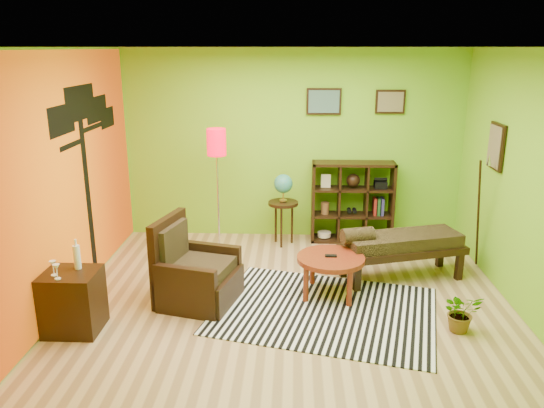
{
  "coord_description": "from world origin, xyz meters",
  "views": [
    {
      "loc": [
        0.03,
        -5.53,
        2.8
      ],
      "look_at": [
        -0.22,
        0.36,
        1.05
      ],
      "focal_mm": 35.0,
      "sensor_mm": 36.0,
      "label": 1
    }
  ],
  "objects_px": {
    "globe_table": "(283,192)",
    "potted_plant": "(461,316)",
    "floor_lamp": "(217,154)",
    "coffee_table": "(331,262)",
    "armchair": "(194,277)",
    "bench": "(399,244)",
    "cube_shelf": "(353,202)",
    "side_cabinet": "(73,301)"
  },
  "relations": [
    {
      "from": "armchair",
      "to": "side_cabinet",
      "type": "distance_m",
      "value": 1.31
    },
    {
      "from": "side_cabinet",
      "to": "globe_table",
      "type": "distance_m",
      "value": 3.34
    },
    {
      "from": "coffee_table",
      "to": "side_cabinet",
      "type": "xyz_separation_m",
      "value": [
        -2.67,
        -0.92,
        -0.09
      ]
    },
    {
      "from": "cube_shelf",
      "to": "bench",
      "type": "xyz_separation_m",
      "value": [
        0.43,
        -1.35,
        -0.14
      ]
    },
    {
      "from": "armchair",
      "to": "coffee_table",
      "type": "bearing_deg",
      "value": 7.98
    },
    {
      "from": "potted_plant",
      "to": "side_cabinet",
      "type": "bearing_deg",
      "value": -177.85
    },
    {
      "from": "armchair",
      "to": "bench",
      "type": "relative_size",
      "value": 0.6
    },
    {
      "from": "cube_shelf",
      "to": "potted_plant",
      "type": "xyz_separation_m",
      "value": [
        0.84,
        -2.63,
        -0.44
      ]
    },
    {
      "from": "cube_shelf",
      "to": "globe_table",
      "type": "bearing_deg",
      "value": -168.97
    },
    {
      "from": "armchair",
      "to": "cube_shelf",
      "type": "xyz_separation_m",
      "value": [
        2.0,
        2.07,
        0.3
      ]
    },
    {
      "from": "floor_lamp",
      "to": "globe_table",
      "type": "xyz_separation_m",
      "value": [
        0.89,
        0.4,
        -0.63
      ]
    },
    {
      "from": "cube_shelf",
      "to": "potted_plant",
      "type": "bearing_deg",
      "value": -72.28
    },
    {
      "from": "coffee_table",
      "to": "armchair",
      "type": "relative_size",
      "value": 0.8
    },
    {
      "from": "bench",
      "to": "cube_shelf",
      "type": "bearing_deg",
      "value": 107.71
    },
    {
      "from": "cube_shelf",
      "to": "bench",
      "type": "bearing_deg",
      "value": -72.29
    },
    {
      "from": "globe_table",
      "to": "bench",
      "type": "bearing_deg",
      "value": -38.16
    },
    {
      "from": "coffee_table",
      "to": "cube_shelf",
      "type": "xyz_separation_m",
      "value": [
        0.44,
        1.85,
        0.19
      ]
    },
    {
      "from": "coffee_table",
      "to": "bench",
      "type": "relative_size",
      "value": 0.48
    },
    {
      "from": "cube_shelf",
      "to": "bench",
      "type": "height_order",
      "value": "cube_shelf"
    },
    {
      "from": "side_cabinet",
      "to": "cube_shelf",
      "type": "xyz_separation_m",
      "value": [
        3.11,
        2.77,
        0.28
      ]
    },
    {
      "from": "bench",
      "to": "potted_plant",
      "type": "distance_m",
      "value": 1.37
    },
    {
      "from": "armchair",
      "to": "globe_table",
      "type": "xyz_separation_m",
      "value": [
        0.97,
        1.87,
        0.5
      ]
    },
    {
      "from": "globe_table",
      "to": "cube_shelf",
      "type": "xyz_separation_m",
      "value": [
        1.03,
        0.2,
        -0.2
      ]
    },
    {
      "from": "coffee_table",
      "to": "armchair",
      "type": "bearing_deg",
      "value": -172.02
    },
    {
      "from": "coffee_table",
      "to": "floor_lamp",
      "type": "xyz_separation_m",
      "value": [
        -1.47,
        1.25,
        1.02
      ]
    },
    {
      "from": "coffee_table",
      "to": "floor_lamp",
      "type": "bearing_deg",
      "value": 139.68
    },
    {
      "from": "bench",
      "to": "side_cabinet",
      "type": "bearing_deg",
      "value": -158.16
    },
    {
      "from": "globe_table",
      "to": "potted_plant",
      "type": "height_order",
      "value": "globe_table"
    },
    {
      "from": "potted_plant",
      "to": "globe_table",
      "type": "bearing_deg",
      "value": 127.68
    },
    {
      "from": "globe_table",
      "to": "cube_shelf",
      "type": "height_order",
      "value": "cube_shelf"
    },
    {
      "from": "floor_lamp",
      "to": "cube_shelf",
      "type": "bearing_deg",
      "value": 17.44
    },
    {
      "from": "side_cabinet",
      "to": "floor_lamp",
      "type": "xyz_separation_m",
      "value": [
        1.19,
        2.17,
        1.1
      ]
    },
    {
      "from": "globe_table",
      "to": "bench",
      "type": "height_order",
      "value": "globe_table"
    },
    {
      "from": "armchair",
      "to": "bench",
      "type": "xyz_separation_m",
      "value": [
        2.44,
        0.72,
        0.16
      ]
    },
    {
      "from": "floor_lamp",
      "to": "globe_table",
      "type": "bearing_deg",
      "value": 24.38
    },
    {
      "from": "floor_lamp",
      "to": "potted_plant",
      "type": "distance_m",
      "value": 3.65
    },
    {
      "from": "coffee_table",
      "to": "bench",
      "type": "distance_m",
      "value": 1.01
    },
    {
      "from": "potted_plant",
      "to": "armchair",
      "type": "bearing_deg",
      "value": 169.0
    },
    {
      "from": "bench",
      "to": "potted_plant",
      "type": "relative_size",
      "value": 3.89
    },
    {
      "from": "side_cabinet",
      "to": "bench",
      "type": "xyz_separation_m",
      "value": [
        3.55,
        1.42,
        0.13
      ]
    },
    {
      "from": "side_cabinet",
      "to": "cube_shelf",
      "type": "height_order",
      "value": "cube_shelf"
    },
    {
      "from": "coffee_table",
      "to": "side_cabinet",
      "type": "relative_size",
      "value": 0.82
    }
  ]
}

